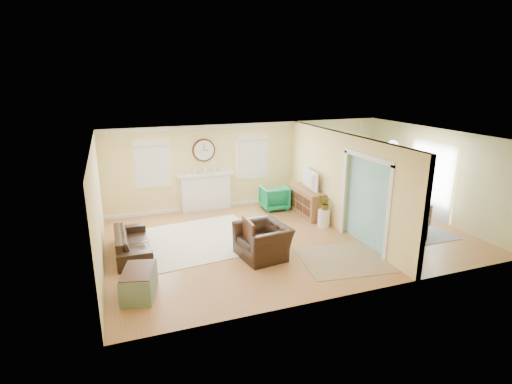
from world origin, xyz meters
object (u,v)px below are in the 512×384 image
sofa (132,243)px  green_chair (274,198)px  credenza (307,202)px  eames_chair (263,241)px  dining_table (390,214)px

sofa → green_chair: 4.75m
green_chair → credenza: size_ratio=0.51×
credenza → eames_chair: bearing=-135.4°
eames_chair → green_chair: 3.43m
eames_chair → sofa: bearing=-120.8°
eames_chair → green_chair: size_ratio=1.45×
eames_chair → dining_table: 4.05m
eames_chair → dining_table: eames_chair is taller
eames_chair → green_chair: eames_chair is taller
sofa → eames_chair: bearing=-112.7°
green_chair → eames_chair: bearing=65.6°
green_chair → credenza: (0.72, -0.81, 0.04)m
credenza → dining_table: credenza is taller
green_chair → credenza: 1.09m
eames_chair → dining_table: size_ratio=0.60×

